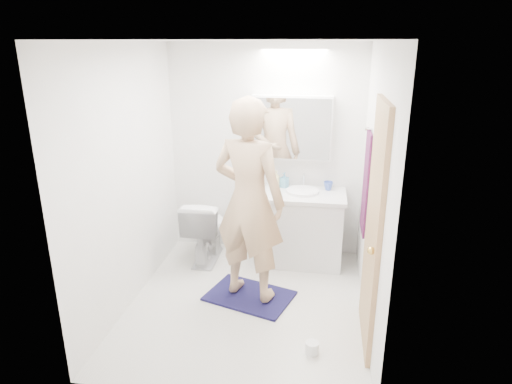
% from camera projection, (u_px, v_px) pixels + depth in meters
% --- Properties ---
extents(floor, '(2.50, 2.50, 0.00)m').
position_uv_depth(floor, '(247.00, 303.00, 4.30)').
color(floor, silver).
rests_on(floor, ground).
extents(ceiling, '(2.50, 2.50, 0.00)m').
position_uv_depth(ceiling, '(245.00, 41.00, 3.54)').
color(ceiling, white).
rests_on(ceiling, floor).
extents(wall_back, '(2.50, 0.00, 2.50)m').
position_uv_depth(wall_back, '(265.00, 152.00, 5.09)').
color(wall_back, white).
rests_on(wall_back, floor).
extents(wall_front, '(2.50, 0.00, 2.50)m').
position_uv_depth(wall_front, '(210.00, 245.00, 2.75)').
color(wall_front, white).
rests_on(wall_front, floor).
extents(wall_left, '(0.00, 2.50, 2.50)m').
position_uv_depth(wall_left, '(128.00, 179.00, 4.08)').
color(wall_left, white).
rests_on(wall_left, floor).
extents(wall_right, '(0.00, 2.50, 2.50)m').
position_uv_depth(wall_right, '(374.00, 191.00, 3.75)').
color(wall_right, white).
rests_on(wall_right, floor).
extents(vanity_cabinet, '(0.90, 0.55, 0.78)m').
position_uv_depth(vanity_cabinet, '(301.00, 229.00, 5.01)').
color(vanity_cabinet, silver).
rests_on(vanity_cabinet, floor).
extents(countertop, '(0.95, 0.58, 0.04)m').
position_uv_depth(countertop, '(302.00, 195.00, 4.88)').
color(countertop, silver).
rests_on(countertop, vanity_cabinet).
extents(sink_basin, '(0.36, 0.36, 0.03)m').
position_uv_depth(sink_basin, '(303.00, 191.00, 4.90)').
color(sink_basin, white).
rests_on(sink_basin, countertop).
extents(faucet, '(0.02, 0.02, 0.16)m').
position_uv_depth(faucet, '(304.00, 180.00, 5.06)').
color(faucet, '#B8B7BC').
rests_on(faucet, countertop).
extents(medicine_cabinet, '(0.88, 0.14, 0.70)m').
position_uv_depth(medicine_cabinet, '(292.00, 128.00, 4.88)').
color(medicine_cabinet, white).
rests_on(medicine_cabinet, wall_back).
extents(mirror_panel, '(0.84, 0.01, 0.66)m').
position_uv_depth(mirror_panel, '(291.00, 129.00, 4.81)').
color(mirror_panel, silver).
rests_on(mirror_panel, medicine_cabinet).
extents(toilet, '(0.42, 0.73, 0.74)m').
position_uv_depth(toilet, '(206.00, 229.00, 5.07)').
color(toilet, silver).
rests_on(toilet, floor).
extents(bath_rug, '(0.93, 0.77, 0.02)m').
position_uv_depth(bath_rug, '(250.00, 296.00, 4.40)').
color(bath_rug, '#13133D').
rests_on(bath_rug, floor).
extents(person, '(0.80, 0.65, 1.92)m').
position_uv_depth(person, '(249.00, 201.00, 4.08)').
color(person, tan).
rests_on(person, bath_rug).
extents(door, '(0.04, 0.80, 2.00)m').
position_uv_depth(door, '(374.00, 229.00, 3.49)').
color(door, tan).
rests_on(door, wall_right).
extents(door_knob, '(0.06, 0.06, 0.06)m').
position_uv_depth(door_knob, '(371.00, 251.00, 3.23)').
color(door_knob, gold).
rests_on(door_knob, door).
extents(towel, '(0.02, 0.42, 1.00)m').
position_uv_depth(towel, '(366.00, 183.00, 4.30)').
color(towel, black).
rests_on(towel, wall_right).
extents(towel_hook, '(0.07, 0.02, 0.02)m').
position_uv_depth(towel_hook, '(369.00, 129.00, 4.14)').
color(towel_hook, silver).
rests_on(towel_hook, wall_right).
extents(soap_bottle_a, '(0.10, 0.10, 0.20)m').
position_uv_depth(soap_bottle_a, '(276.00, 179.00, 5.03)').
color(soap_bottle_a, '#CBC583').
rests_on(soap_bottle_a, countertop).
extents(soap_bottle_b, '(0.11, 0.11, 0.17)m').
position_uv_depth(soap_bottle_b, '(284.00, 180.00, 5.05)').
color(soap_bottle_b, '#5BA0C3').
rests_on(soap_bottle_b, countertop).
extents(toothbrush_cup, '(0.10, 0.10, 0.10)m').
position_uv_depth(toothbrush_cup, '(328.00, 186.00, 4.97)').
color(toothbrush_cup, '#3D5AB9').
rests_on(toothbrush_cup, countertop).
extents(toilet_paper_roll, '(0.11, 0.11, 0.10)m').
position_uv_depth(toilet_paper_roll, '(312.00, 348.00, 3.59)').
color(toilet_paper_roll, white).
rests_on(toilet_paper_roll, floor).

